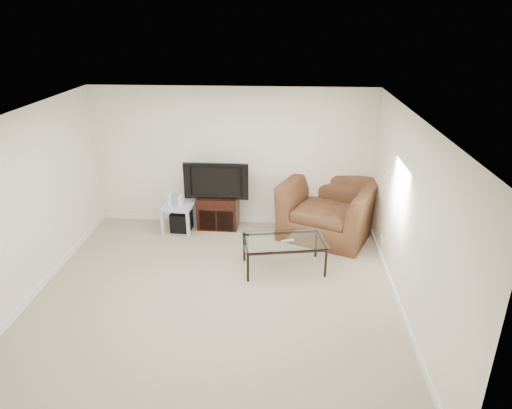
# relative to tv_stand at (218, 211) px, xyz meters

# --- Properties ---
(floor) EXTENTS (5.00, 5.00, 0.00)m
(floor) POSITION_rel_tv_stand_xyz_m (0.25, -2.28, -0.30)
(floor) COLOR tan
(floor) RESTS_ON ground
(ceiling) EXTENTS (5.00, 5.00, 0.00)m
(ceiling) POSITION_rel_tv_stand_xyz_m (0.25, -2.28, 2.20)
(ceiling) COLOR white
(ceiling) RESTS_ON ground
(wall_back) EXTENTS (5.00, 0.02, 2.50)m
(wall_back) POSITION_rel_tv_stand_xyz_m (0.25, 0.22, 0.95)
(wall_back) COLOR silver
(wall_back) RESTS_ON ground
(wall_left) EXTENTS (0.02, 5.00, 2.50)m
(wall_left) POSITION_rel_tv_stand_xyz_m (-2.25, -2.28, 0.95)
(wall_left) COLOR silver
(wall_left) RESTS_ON ground
(wall_right) EXTENTS (0.02, 5.00, 2.50)m
(wall_right) POSITION_rel_tv_stand_xyz_m (2.75, -2.28, 0.95)
(wall_right) COLOR silver
(wall_right) RESTS_ON ground
(plate_back) EXTENTS (0.12, 0.02, 0.12)m
(plate_back) POSITION_rel_tv_stand_xyz_m (-1.15, 0.21, 0.95)
(plate_back) COLOR white
(plate_back) RESTS_ON wall_back
(plate_right_switch) EXTENTS (0.02, 0.09, 0.13)m
(plate_right_switch) POSITION_rel_tv_stand_xyz_m (2.74, -0.68, 0.95)
(plate_right_switch) COLOR white
(plate_right_switch) RESTS_ON wall_right
(plate_right_outlet) EXTENTS (0.02, 0.08, 0.12)m
(plate_right_outlet) POSITION_rel_tv_stand_xyz_m (2.74, -0.98, 0.00)
(plate_right_outlet) COLOR white
(plate_right_outlet) RESTS_ON wall_right
(tv_stand) EXTENTS (0.73, 0.52, 0.60)m
(tv_stand) POSITION_rel_tv_stand_xyz_m (0.00, 0.00, 0.00)
(tv_stand) COLOR black
(tv_stand) RESTS_ON floor
(dvd_player) EXTENTS (0.41, 0.29, 0.06)m
(dvd_player) POSITION_rel_tv_stand_xyz_m (-0.00, -0.04, 0.20)
(dvd_player) COLOR black
(dvd_player) RESTS_ON tv_stand
(television) EXTENTS (1.06, 0.23, 0.66)m
(television) POSITION_rel_tv_stand_xyz_m (-0.00, -0.03, 0.63)
(television) COLOR black
(television) RESTS_ON tv_stand
(side_table) EXTENTS (0.56, 0.56, 0.49)m
(side_table) POSITION_rel_tv_stand_xyz_m (-0.68, -0.23, -0.05)
(side_table) COLOR #CAECFB
(side_table) RESTS_ON floor
(subwoofer) EXTENTS (0.36, 0.36, 0.34)m
(subwoofer) POSITION_rel_tv_stand_xyz_m (-0.64, -0.21, -0.12)
(subwoofer) COLOR black
(subwoofer) RESTS_ON floor
(game_console) EXTENTS (0.07, 0.17, 0.23)m
(game_console) POSITION_rel_tv_stand_xyz_m (-0.80, -0.24, 0.31)
(game_console) COLOR white
(game_console) RESTS_ON side_table
(game_case) EXTENTS (0.07, 0.15, 0.20)m
(game_case) POSITION_rel_tv_stand_xyz_m (-0.62, -0.26, 0.29)
(game_case) COLOR silver
(game_case) RESTS_ON side_table
(recliner) EXTENTS (1.77, 1.49, 1.31)m
(recliner) POSITION_rel_tv_stand_xyz_m (1.95, -0.23, 0.36)
(recliner) COLOR #4A381E
(recliner) RESTS_ON floor
(coffee_table) EXTENTS (1.34, 0.90, 0.48)m
(coffee_table) POSITION_rel_tv_stand_xyz_m (1.20, -1.45, -0.06)
(coffee_table) COLOR black
(coffee_table) RESTS_ON floor
(remote) EXTENTS (0.20, 0.13, 0.02)m
(remote) POSITION_rel_tv_stand_xyz_m (1.25, -1.49, 0.20)
(remote) COLOR #B2B2B7
(remote) RESTS_ON coffee_table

